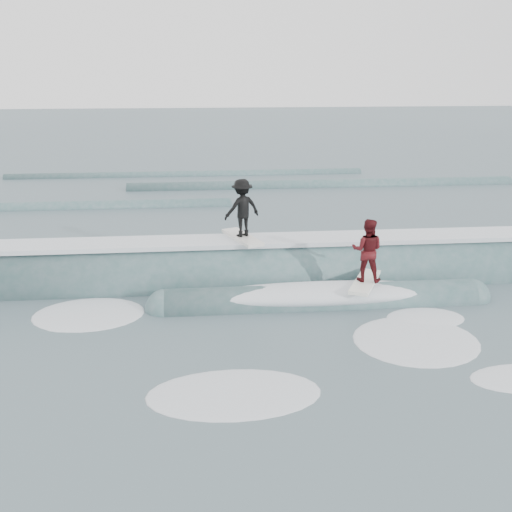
{
  "coord_description": "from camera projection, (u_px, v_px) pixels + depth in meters",
  "views": [
    {
      "loc": [
        -1.49,
        -13.43,
        6.6
      ],
      "look_at": [
        0.0,
        2.79,
        1.1
      ],
      "focal_mm": 40.0,
      "sensor_mm": 36.0,
      "label": 1
    }
  ],
  "objects": [
    {
      "name": "ground",
      "position": [
        266.0,
        330.0,
        14.91
      ],
      "size": [
        160.0,
        160.0,
        0.0
      ],
      "primitive_type": "plane",
      "color": "#41545F",
      "rests_on": "ground"
    },
    {
      "name": "surfer_black",
      "position": [
        242.0,
        210.0,
        17.72
      ],
      "size": [
        1.34,
        2.06,
        1.91
      ],
      "color": "silver",
      "rests_on": "ground"
    },
    {
      "name": "whitewater",
      "position": [
        292.0,
        343.0,
        14.19
      ],
      "size": [
        12.96,
        6.44,
        0.1
      ],
      "color": "white",
      "rests_on": "ground"
    },
    {
      "name": "far_swells",
      "position": [
        194.0,
        190.0,
        31.38
      ],
      "size": [
        38.44,
        8.65,
        0.8
      ],
      "color": "#355A5A",
      "rests_on": "ground"
    },
    {
      "name": "surfer_red",
      "position": [
        367.0,
        253.0,
        16.19
      ],
      "size": [
        1.39,
        2.03,
        1.93
      ],
      "color": "white",
      "rests_on": "ground"
    },
    {
      "name": "breaking_wave",
      "position": [
        261.0,
        280.0,
        18.22
      ],
      "size": [
        20.93,
        4.06,
        2.56
      ],
      "color": "#355A5A",
      "rests_on": "ground"
    }
  ]
}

